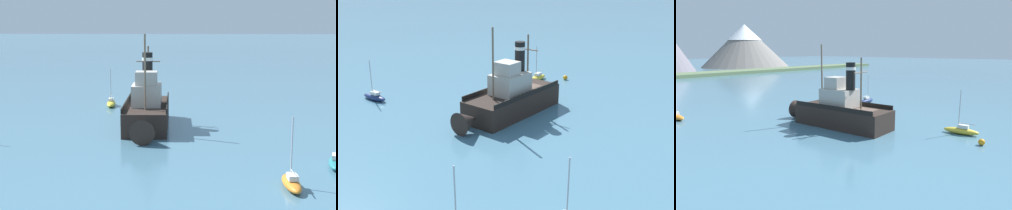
# 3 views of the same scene
# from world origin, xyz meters

# --- Properties ---
(ground_plane) EXTENTS (600.00, 600.00, 0.00)m
(ground_plane) POSITION_xyz_m (0.00, 0.00, 0.00)
(ground_plane) COLOR #477289
(old_tugboat) EXTENTS (4.72, 14.48, 9.90)m
(old_tugboat) POSITION_xyz_m (-0.38, 3.59, 1.83)
(old_tugboat) COLOR #2D231E
(old_tugboat) RESTS_ON ground
(sailboat_orange) EXTENTS (1.19, 3.83, 4.90)m
(sailboat_orange) POSITION_xyz_m (-11.79, 22.61, 0.43)
(sailboat_orange) COLOR orange
(sailboat_orange) RESTS_ON ground
(sailboat_teal) EXTENTS (2.11, 3.96, 4.90)m
(sailboat_teal) POSITION_xyz_m (-16.25, 17.33, 0.43)
(sailboat_teal) COLOR #23757A
(sailboat_teal) RESTS_ON ground
(sailboat_yellow) EXTENTS (1.36, 3.87, 4.90)m
(sailboat_yellow) POSITION_xyz_m (5.36, -9.42, 0.43)
(sailboat_yellow) COLOR gold
(sailboat_yellow) RESTS_ON ground
(mooring_buoy) EXTENTS (0.65, 0.65, 0.65)m
(mooring_buoy) POSITION_xyz_m (2.58, -12.32, 0.32)
(mooring_buoy) COLOR orange
(mooring_buoy) RESTS_ON ground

